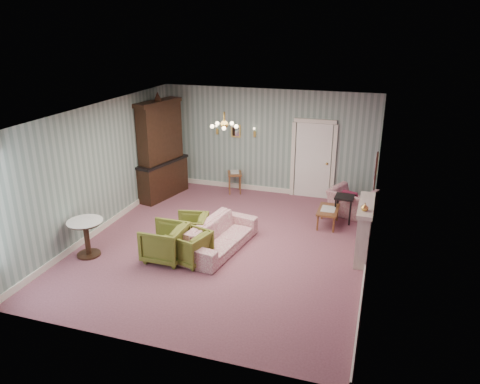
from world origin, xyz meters
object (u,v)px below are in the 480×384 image
(fireplace, at_px, (364,230))
(pedestal_table, at_px, (87,238))
(sofa_chintz, at_px, (220,231))
(wingback_chair, at_px, (352,198))
(olive_chair_a, at_px, (165,241))
(olive_chair_b, at_px, (189,245))
(side_table_black, at_px, (344,209))
(olive_chair_c, at_px, (190,228))
(coffee_table, at_px, (328,217))
(dresser, at_px, (160,147))

(fireplace, xyz_separation_m, pedestal_table, (-5.41, -1.74, -0.19))
(sofa_chintz, height_order, wingback_chair, wingback_chair)
(fireplace, bearing_deg, sofa_chintz, -167.66)
(olive_chair_a, xyz_separation_m, sofa_chintz, (0.91, 0.76, -0.00))
(pedestal_table, bearing_deg, fireplace, 17.78)
(olive_chair_b, distance_m, side_table_black, 4.02)
(olive_chair_a, relative_size, olive_chair_c, 1.15)
(olive_chair_c, relative_size, coffee_table, 0.87)
(olive_chair_b, height_order, olive_chair_c, olive_chair_b)
(wingback_chair, xyz_separation_m, pedestal_table, (-5.01, -3.84, -0.06))
(olive_chair_c, bearing_deg, coffee_table, 112.87)
(olive_chair_b, bearing_deg, wingback_chair, 155.11)
(olive_chair_a, distance_m, olive_chair_b, 0.52)
(wingback_chair, bearing_deg, fireplace, 124.19)
(fireplace, height_order, pedestal_table, fireplace)
(fireplace, bearing_deg, side_table_black, 108.93)
(olive_chair_b, xyz_separation_m, coffee_table, (2.42, 2.60, -0.15))
(olive_chair_a, xyz_separation_m, pedestal_table, (-1.60, -0.34, -0.02))
(fireplace, bearing_deg, wingback_chair, 100.77)
(pedestal_table, bearing_deg, olive_chair_c, 33.16)
(olive_chair_b, bearing_deg, coffee_table, 152.34)
(olive_chair_a, relative_size, wingback_chair, 0.80)
(pedestal_table, bearing_deg, sofa_chintz, 23.67)
(sofa_chintz, xyz_separation_m, wingback_chair, (2.50, 2.74, 0.04))
(sofa_chintz, relative_size, coffee_table, 2.52)
(dresser, bearing_deg, wingback_chair, 15.61)
(wingback_chair, xyz_separation_m, fireplace, (0.40, -2.10, 0.13))
(olive_chair_b, relative_size, dresser, 0.26)
(olive_chair_c, xyz_separation_m, fireplace, (3.61, 0.56, 0.22))
(coffee_table, bearing_deg, olive_chair_b, -132.96)
(side_table_black, bearing_deg, dresser, 176.91)
(wingback_chair, relative_size, dresser, 0.37)
(sofa_chintz, bearing_deg, olive_chair_c, 93.13)
(olive_chair_b, relative_size, olive_chair_c, 1.02)
(olive_chair_b, relative_size, pedestal_table, 0.92)
(olive_chair_b, distance_m, wingback_chair, 4.50)
(olive_chair_c, height_order, fireplace, fireplace)
(olive_chair_a, distance_m, pedestal_table, 1.64)
(olive_chair_c, distance_m, sofa_chintz, 0.72)
(olive_chair_c, xyz_separation_m, dresser, (-1.90, 2.43, 1.04))
(wingback_chair, bearing_deg, sofa_chintz, 70.99)
(fireplace, xyz_separation_m, side_table_black, (-0.55, 1.60, -0.25))
(dresser, distance_m, pedestal_table, 3.75)
(olive_chair_a, relative_size, fireplace, 0.59)
(olive_chair_c, distance_m, fireplace, 3.66)
(olive_chair_c, height_order, pedestal_table, pedestal_table)
(olive_chair_a, height_order, olive_chair_c, olive_chair_a)
(side_table_black, height_order, pedestal_table, pedestal_table)
(olive_chair_b, bearing_deg, olive_chair_a, -67.88)
(sofa_chintz, height_order, dresser, dresser)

